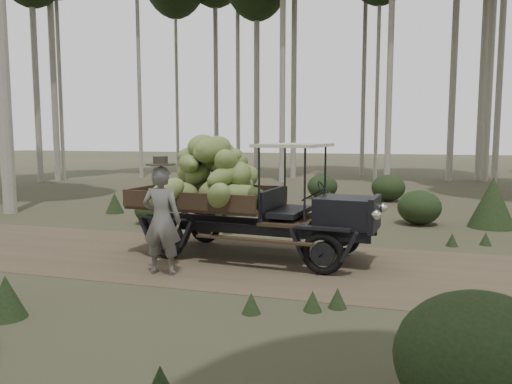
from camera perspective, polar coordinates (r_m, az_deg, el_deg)
ground at (r=9.59m, az=7.88°, el=-8.57°), size 120.00×120.00×0.00m
dirt_track at (r=9.59m, az=7.88°, el=-8.54°), size 70.00×4.00×0.01m
banana_truck at (r=10.25m, az=-2.74°, el=1.07°), size 5.20×2.58×2.56m
farmer at (r=9.04m, az=-10.72°, el=-3.05°), size 0.75×0.56×2.12m
undergrowth at (r=8.24m, az=3.30°, el=-7.19°), size 21.74×22.55×1.39m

